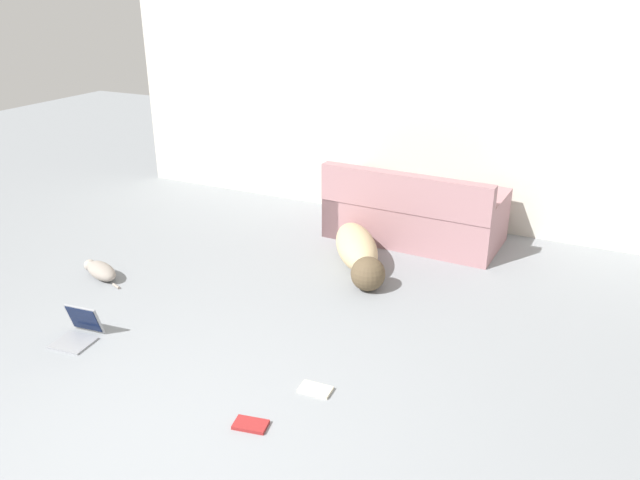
{
  "coord_description": "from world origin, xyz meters",
  "views": [
    {
      "loc": [
        2.11,
        -2.05,
        2.61
      ],
      "look_at": [
        0.11,
        2.07,
        0.7
      ],
      "focal_mm": 35.0,
      "sensor_mm": 36.0,
      "label": 1
    }
  ],
  "objects_px": {
    "couch": "(414,215)",
    "cat": "(100,270)",
    "dog": "(358,252)",
    "laptop_open": "(80,329)",
    "book_cream": "(316,390)",
    "book_red": "(251,425)"
  },
  "relations": [
    {
      "from": "couch",
      "to": "cat",
      "type": "relative_size",
      "value": 3.03
    },
    {
      "from": "dog",
      "to": "couch",
      "type": "bearing_deg",
      "value": 131.71
    },
    {
      "from": "couch",
      "to": "dog",
      "type": "height_order",
      "value": "couch"
    },
    {
      "from": "couch",
      "to": "laptop_open",
      "type": "xyz_separation_m",
      "value": [
        -1.72,
        -3.1,
        -0.19
      ]
    },
    {
      "from": "couch",
      "to": "cat",
      "type": "xyz_separation_m",
      "value": [
        -2.36,
        -2.21,
        -0.2
      ]
    },
    {
      "from": "cat",
      "to": "laptop_open",
      "type": "height_order",
      "value": "laptop_open"
    },
    {
      "from": "book_cream",
      "to": "dog",
      "type": "bearing_deg",
      "value": 104.47
    },
    {
      "from": "couch",
      "to": "dog",
      "type": "distance_m",
      "value": 0.98
    },
    {
      "from": "laptop_open",
      "to": "book_red",
      "type": "distance_m",
      "value": 1.8
    },
    {
      "from": "laptop_open",
      "to": "couch",
      "type": "bearing_deg",
      "value": 54.84
    },
    {
      "from": "cat",
      "to": "book_cream",
      "type": "distance_m",
      "value": 2.71
    },
    {
      "from": "couch",
      "to": "book_cream",
      "type": "distance_m",
      "value": 2.93
    },
    {
      "from": "book_cream",
      "to": "laptop_open",
      "type": "bearing_deg",
      "value": -174.43
    },
    {
      "from": "book_red",
      "to": "book_cream",
      "type": "relative_size",
      "value": 1.03
    },
    {
      "from": "dog",
      "to": "laptop_open",
      "type": "xyz_separation_m",
      "value": [
        -1.47,
        -2.16,
        -0.09
      ]
    },
    {
      "from": "book_red",
      "to": "laptop_open",
      "type": "bearing_deg",
      "value": 169.87
    },
    {
      "from": "couch",
      "to": "cat",
      "type": "distance_m",
      "value": 3.24
    },
    {
      "from": "dog",
      "to": "book_red",
      "type": "relative_size",
      "value": 5.71
    },
    {
      "from": "book_red",
      "to": "book_cream",
      "type": "bearing_deg",
      "value": 67.87
    },
    {
      "from": "book_red",
      "to": "dog",
      "type": "bearing_deg",
      "value": 96.93
    },
    {
      "from": "laptop_open",
      "to": "dog",
      "type": "bearing_deg",
      "value": 49.69
    },
    {
      "from": "cat",
      "to": "laptop_open",
      "type": "relative_size",
      "value": 1.68
    }
  ]
}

